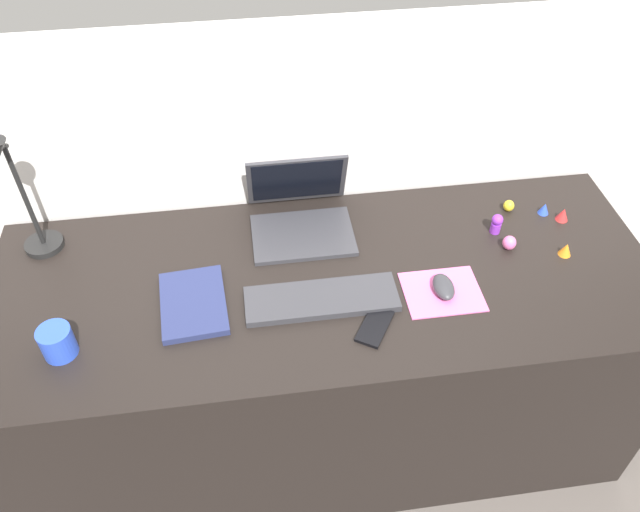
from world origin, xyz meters
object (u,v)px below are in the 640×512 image
Objects in this scene: coffee_mug at (57,342)px; toy_figurine_yellow at (509,206)px; toy_figurine_orange at (566,249)px; desk_lamp at (23,200)px; toy_figurine_blue at (544,208)px; keyboard at (322,299)px; toy_figurine_red at (563,214)px; toy_figurine_purple at (497,223)px; notebook_pad at (193,303)px; cell_phone at (375,326)px; mouse at (444,287)px; toy_figurine_pink at (509,243)px; laptop at (300,210)px.

toy_figurine_yellow is (1.29, 0.37, -0.02)m from coffee_mug.
desk_lamp is at bearing 171.55° from toy_figurine_orange.
desk_lamp reaches higher than toy_figurine_blue.
keyboard is 0.81m from toy_figurine_red.
toy_figurine_orange is 0.21m from toy_figurine_purple.
desk_lamp reaches higher than toy_figurine_yellow.
notebook_pad is at bearing -167.63° from toy_figurine_blue.
toy_figurine_yellow is 0.16m from toy_figurine_red.
toy_figurine_blue is at bearing 86.48° from toy_figurine_orange.
cell_phone is at bearing -148.29° from toy_figurine_blue.
cell_phone is (0.12, -0.11, -0.01)m from keyboard.
toy_figurine_yellow is at bearing 46.02° from mouse.
toy_figurine_blue is at bearing 34.93° from mouse.
coffee_mug is at bearing -166.95° from toy_figurine_purple.
toy_figurine_blue is (0.61, 0.38, 0.01)m from cell_phone.
toy_figurine_blue is at bearing 64.00° from cell_phone.
notebook_pad is at bearing -169.09° from toy_figurine_purple.
mouse is at bearing -149.04° from toy_figurine_pink.
laptop is 0.75m from toy_figurine_blue.
mouse reaches higher than cell_phone.
coffee_mug is at bearing -167.92° from toy_figurine_red.
keyboard is 0.16m from cell_phone.
laptop is 3.12× the size of mouse.
toy_figurine_pink is (1.34, -0.18, -0.17)m from desk_lamp.
toy_figurine_red is at bearing -40.13° from toy_figurine_blue.
toy_figurine_orange is (1.06, 0.05, 0.01)m from notebook_pad.
toy_figurine_blue is (1.07, 0.24, 0.01)m from notebook_pad.
laptop reaches higher than toy_figurine_yellow.
toy_figurine_orange is 1.10× the size of toy_figurine_yellow.
toy_figurine_purple is (1.22, 0.28, -0.01)m from coffee_mug.
toy_figurine_red is at bearing 6.63° from toy_figurine_purple.
cell_phone is 3.06× the size of toy_figurine_red.
coffee_mug reaches higher than notebook_pad.
mouse is at bearing 57.13° from cell_phone.
coffee_mug is 1.91× the size of toy_figurine_pink.
mouse is at bearing -2.04° from keyboard.
mouse is 0.49m from toy_figurine_blue.
notebook_pad is 1.00m from toy_figurine_yellow.
coffee_mug is (-1.00, -0.07, 0.02)m from mouse.
desk_lamp is at bearing 175.65° from toy_figurine_purple.
toy_figurine_purple is at bearing -160.57° from toy_figurine_blue.
desk_lamp is 6.18× the size of toy_figurine_purple.
notebook_pad is 2.88× the size of coffee_mug.
laptop is 7.46× the size of toy_figurine_orange.
laptop is at bearing 168.34° from toy_figurine_purple.
toy_figurine_orange is at bearing 6.66° from coffee_mug.
desk_lamp is at bearing 177.23° from toy_figurine_red.
toy_figurine_blue is at bearing 19.43° from toy_figurine_purple.
toy_figurine_pink reaches higher than cell_phone.
notebook_pad is (-0.46, 0.14, 0.01)m from cell_phone.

